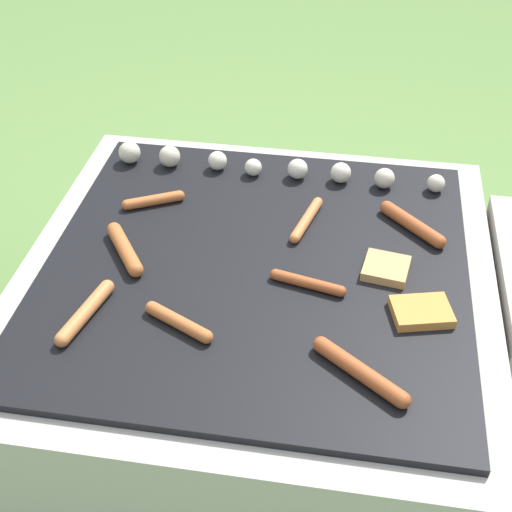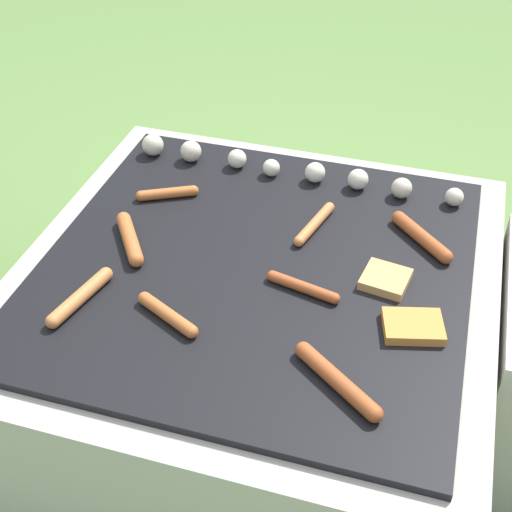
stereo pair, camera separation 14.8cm
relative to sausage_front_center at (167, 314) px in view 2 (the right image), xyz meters
The scene contains 13 objects.
ground_plane 0.50m from the sausage_front_center, 61.31° to the left, with size 14.00×14.00×0.00m, color #608442.
grill 0.33m from the sausage_front_center, 61.31° to the left, with size 1.00×1.00×0.43m.
sausage_back_right 0.35m from the sausage_front_center, 11.64° to the right, with size 0.18×0.14×0.03m.
sausage_front_left 0.41m from the sausage_front_center, 112.08° to the left, with size 0.13×0.08×0.02m.
sausage_front_center is the anchor object (origin of this frame).
sausage_mid_right 0.42m from the sausage_front_center, 60.74° to the left, with size 0.06×0.17×0.02m.
sausage_back_left 0.27m from the sausage_front_center, 33.61° to the left, with size 0.16×0.05×0.02m.
sausage_mid_left 0.18m from the sausage_front_center, behind, with size 0.06×0.18×0.03m.
sausage_front_right 0.25m from the sausage_front_center, 130.57° to the left, with size 0.12×0.16×0.03m.
sausage_back_center 0.58m from the sausage_front_center, 41.02° to the left, with size 0.14×0.14×0.03m.
bread_slice_right 0.46m from the sausage_front_center, 12.96° to the left, with size 0.13×0.11×0.02m.
bread_slice_center 0.44m from the sausage_front_center, 30.31° to the left, with size 0.10×0.10×0.02m.
mushroom_row 0.56m from the sausage_front_center, 82.71° to the left, with size 0.80×0.06×0.05m.
Camera 2 is at (0.33, -1.10, 1.38)m, focal length 50.00 mm.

